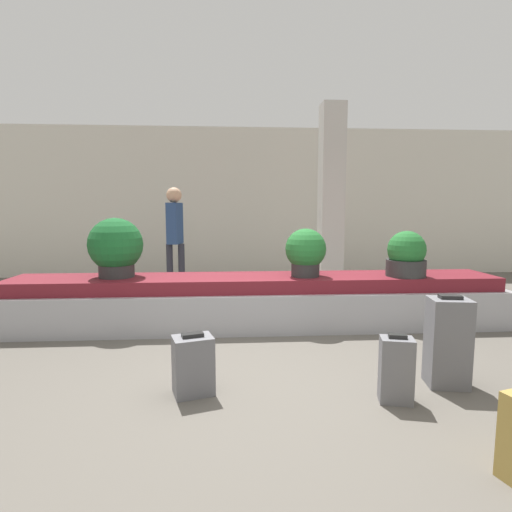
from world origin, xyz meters
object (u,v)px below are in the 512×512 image
at_px(suitcase_1, 193,365).
at_px(potted_plant_0, 306,252).
at_px(suitcase_3, 396,370).
at_px(potted_plant_1, 406,255).
at_px(traveler_0, 175,230).
at_px(potted_plant_2, 116,248).
at_px(suitcase_0, 448,342).
at_px(pillar, 331,201).

height_order(suitcase_1, potted_plant_0, potted_plant_0).
distance_m(suitcase_3, potted_plant_1, 2.23).
bearing_deg(traveler_0, potted_plant_2, 1.16).
height_order(potted_plant_0, potted_plant_2, potted_plant_2).
bearing_deg(suitcase_1, potted_plant_0, 38.42).
bearing_deg(suitcase_0, pillar, 100.19).
xyz_separation_m(pillar, suitcase_0, (0.07, -3.66, -1.23)).
bearing_deg(traveler_0, potted_plant_0, 57.72).
relative_size(potted_plant_1, traveler_0, 0.31).
height_order(potted_plant_0, traveler_0, traveler_0).
relative_size(potted_plant_0, potted_plant_2, 0.82).
height_order(suitcase_3, traveler_0, traveler_0).
relative_size(suitcase_3, potted_plant_1, 0.94).
height_order(suitcase_0, potted_plant_1, potted_plant_1).
bearing_deg(suitcase_1, traveler_0, 82.68).
height_order(potted_plant_0, potted_plant_1, potted_plant_0).
bearing_deg(potted_plant_0, traveler_0, 132.92).
bearing_deg(potted_plant_2, traveler_0, 76.36).
height_order(pillar, potted_plant_1, pillar).
relative_size(suitcase_0, potted_plant_2, 1.06).
bearing_deg(pillar, suitcase_0, -88.91).
bearing_deg(pillar, traveler_0, 178.19).
bearing_deg(potted_plant_0, potted_plant_1, -3.24).
height_order(potted_plant_1, traveler_0, traveler_0).
bearing_deg(traveler_0, suitcase_1, 24.29).
xyz_separation_m(suitcase_1, potted_plant_1, (2.47, 1.70, 0.66)).
relative_size(pillar, suitcase_0, 4.18).
height_order(suitcase_1, suitcase_3, suitcase_3).
distance_m(suitcase_3, potted_plant_0, 2.14).
height_order(pillar, suitcase_3, pillar).
distance_m(pillar, suitcase_0, 3.86).
xyz_separation_m(pillar, potted_plant_1, (0.45, -1.98, -0.71)).
height_order(pillar, potted_plant_2, pillar).
bearing_deg(potted_plant_2, suitcase_1, -59.81).
distance_m(suitcase_1, potted_plant_1, 3.07).
xyz_separation_m(potted_plant_0, traveler_0, (-1.85, 1.99, 0.17)).
bearing_deg(traveler_0, potted_plant_1, 71.13).
bearing_deg(potted_plant_2, suitcase_0, -30.25).
bearing_deg(potted_plant_1, suitcase_1, -145.53).
bearing_deg(potted_plant_1, pillar, 102.87).
bearing_deg(suitcase_0, potted_plant_0, 125.32).
height_order(pillar, traveler_0, pillar).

